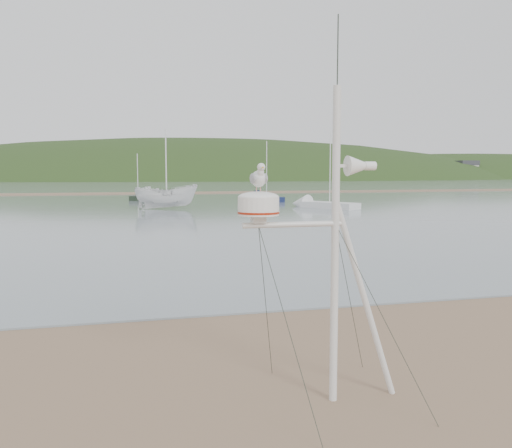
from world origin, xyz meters
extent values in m
plane|color=brown|center=(0.00, 0.00, 0.00)|extent=(560.00, 560.00, 0.00)
cube|color=slate|center=(0.00, 132.00, 0.02)|extent=(560.00, 256.00, 0.04)
cube|color=brown|center=(0.00, 70.00, 0.07)|extent=(560.00, 7.00, 0.07)
ellipsoid|color=#203515|center=(40.00, 235.00, -22.00)|extent=(400.00, 180.00, 80.00)
ellipsoid|color=#203515|center=(180.00, 235.00, -15.40)|extent=(300.00, 135.00, 56.00)
cube|color=white|center=(-36.00, 196.00, 4.00)|extent=(8.40, 6.30, 8.00)
cube|color=white|center=(-10.00, 196.00, 4.00)|extent=(8.40, 6.30, 8.00)
cube|color=white|center=(16.00, 196.00, 4.00)|extent=(8.40, 6.30, 8.00)
cube|color=white|center=(42.00, 196.00, 4.00)|extent=(8.40, 6.30, 8.00)
cube|color=white|center=(68.00, 196.00, 4.00)|extent=(8.40, 6.30, 8.00)
cube|color=white|center=(94.00, 196.00, 4.00)|extent=(8.40, 6.30, 8.00)
cube|color=white|center=(120.00, 196.00, 4.00)|extent=(8.40, 6.30, 8.00)
cube|color=white|center=(146.00, 196.00, 4.00)|extent=(8.40, 6.30, 8.00)
cylinder|color=silver|center=(2.74, -0.42, 2.01)|extent=(0.10, 0.10, 4.01)
cylinder|color=silver|center=(3.16, -0.42, 1.30)|extent=(0.93, 0.08, 2.63)
cylinder|color=silver|center=(2.18, -0.42, 2.31)|extent=(1.30, 0.07, 0.07)
cylinder|color=#2D382D|center=(2.74, -0.42, 4.42)|extent=(0.02, 0.02, 0.90)
cube|color=silver|center=(1.73, -0.42, 2.38)|extent=(0.16, 0.16, 0.09)
cylinder|color=white|center=(1.73, -0.42, 2.54)|extent=(0.50, 0.50, 0.22)
cylinder|color=#A3210B|center=(1.73, -0.42, 2.46)|extent=(0.51, 0.51, 0.03)
ellipsoid|color=white|center=(1.73, -0.42, 2.65)|extent=(0.50, 0.50, 0.14)
cone|color=white|center=(3.02, -0.42, 3.03)|extent=(0.26, 0.26, 0.26)
cylinder|color=white|center=(3.20, -0.42, 3.03)|extent=(0.14, 0.11, 0.11)
cube|color=silver|center=(2.84, -0.42, 3.03)|extent=(0.20, 0.04, 0.04)
cylinder|color=tan|center=(1.71, -0.42, 2.75)|extent=(0.01, 0.01, 0.07)
cylinder|color=tan|center=(1.76, -0.42, 2.75)|extent=(0.01, 0.01, 0.07)
ellipsoid|color=white|center=(1.73, -0.42, 2.87)|extent=(0.17, 0.27, 0.20)
ellipsoid|color=#9FA2A7|center=(1.66, -0.43, 2.88)|extent=(0.05, 0.22, 0.13)
ellipsoid|color=#9FA2A7|center=(1.81, -0.43, 2.88)|extent=(0.05, 0.22, 0.13)
cone|color=white|center=(1.73, -0.28, 2.85)|extent=(0.09, 0.08, 0.09)
ellipsoid|color=white|center=(1.73, -0.52, 2.96)|extent=(0.08, 0.08, 0.12)
sphere|color=white|center=(1.73, -0.55, 3.01)|extent=(0.10, 0.10, 0.10)
cone|color=gold|center=(1.73, -0.60, 3.01)|extent=(0.02, 0.05, 0.02)
imported|color=white|center=(4.03, 37.05, 2.57)|extent=(2.03, 1.98, 5.07)
cube|color=#131D44|center=(14.91, 46.09, 0.29)|extent=(2.40, 5.24, 0.50)
cone|color=#131D44|center=(14.39, 49.28, 0.29)|extent=(1.88, 2.00, 1.61)
cylinder|color=silver|center=(14.91, 46.09, 3.31)|extent=(0.08, 0.08, 5.55)
cube|color=white|center=(16.91, 34.26, 0.29)|extent=(3.88, 5.18, 0.50)
cone|color=white|center=(15.32, 37.06, 0.29)|extent=(2.27, 2.33, 1.61)
cylinder|color=silver|center=(16.91, 34.26, 3.31)|extent=(0.08, 0.08, 5.54)
cube|color=black|center=(2.38, 51.81, 0.29)|extent=(2.01, 4.15, 0.50)
cone|color=black|center=(2.86, 54.31, 0.29)|extent=(1.52, 1.61, 1.27)
cylinder|color=silver|center=(2.38, 51.81, 2.73)|extent=(0.08, 0.08, 4.38)
camera|label=1|loc=(0.06, -6.74, 2.95)|focal=38.00mm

